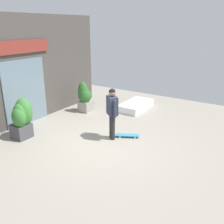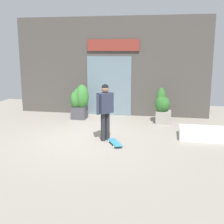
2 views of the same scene
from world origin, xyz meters
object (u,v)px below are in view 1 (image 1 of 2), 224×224
(planter_box_left, at_px, (22,117))
(planter_box_right, at_px, (85,97))
(skateboarder, at_px, (112,109))
(skateboard, at_px, (127,135))

(planter_box_left, bearing_deg, planter_box_right, -0.71)
(skateboarder, xyz_separation_m, planter_box_left, (-1.51, 2.40, -0.30))
(planter_box_left, bearing_deg, skateboarder, -57.85)
(skateboard, xyz_separation_m, planter_box_left, (-1.85, 2.76, 0.63))
(skateboarder, relative_size, planter_box_left, 1.26)
(skateboarder, xyz_separation_m, planter_box_right, (1.54, 2.36, -0.37))
(skateboard, relative_size, planter_box_left, 0.59)
(planter_box_right, bearing_deg, skateboarder, -123.18)
(skateboarder, distance_m, skateboard, 1.06)
(skateboard, distance_m, planter_box_right, 3.02)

